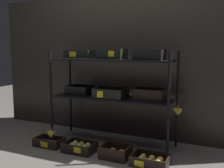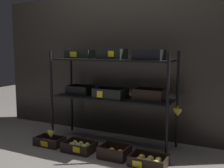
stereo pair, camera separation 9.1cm
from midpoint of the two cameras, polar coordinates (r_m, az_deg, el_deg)
The scene contains 8 objects.
ground_plane at distance 3.50m, azimuth -0.76°, elevation -12.01°, with size 10.00×10.00×0.00m, color #605B56.
storefront_wall at distance 3.69m, azimuth 2.03°, elevation 3.66°, with size 3.88×0.12×1.84m, color #2D2823.
display_rack at distance 3.32m, azimuth -0.65°, elevation 1.00°, with size 1.59×0.47×1.16m.
crate_ground_plum at distance 3.49m, azimuth -13.49°, elevation -11.65°, with size 0.35×0.22×0.10m.
crate_ground_pear at distance 3.25m, azimuth -7.43°, elevation -12.78°, with size 0.36×0.25×0.11m.
crate_ground_orange at distance 3.06m, azimuth -0.12°, elevation -13.96°, with size 0.31×0.25×0.13m.
crate_ground_apple_gold at distance 2.91m, azimuth 6.95°, elevation -15.38°, with size 0.37×0.26×0.10m.
banana_bunch_loose at distance 3.43m, azimuth -13.21°, elevation -9.94°, with size 0.11×0.04×0.12m.
Camera 1 is at (1.38, -2.99, 1.19)m, focal length 44.49 mm.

